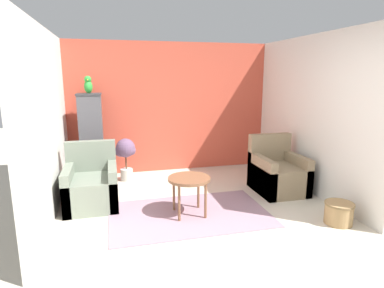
# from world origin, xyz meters

# --- Properties ---
(ground_plane) EXTENTS (20.00, 20.00, 0.00)m
(ground_plane) POSITION_xyz_m (0.00, 0.00, 0.00)
(ground_plane) COLOR beige
(ground_plane) RESTS_ON ground
(wall_back_accent) EXTENTS (4.02, 0.06, 2.51)m
(wall_back_accent) POSITION_xyz_m (0.00, 3.36, 1.26)
(wall_back_accent) COLOR #C64C38
(wall_back_accent) RESTS_ON ground_plane
(wall_left) EXTENTS (0.06, 3.33, 2.51)m
(wall_left) POSITION_xyz_m (-1.98, 1.67, 1.26)
(wall_left) COLOR silver
(wall_left) RESTS_ON ground_plane
(wall_right) EXTENTS (0.06, 3.33, 2.51)m
(wall_right) POSITION_xyz_m (1.98, 1.67, 1.26)
(wall_right) COLOR silver
(wall_right) RESTS_ON ground_plane
(area_rug) EXTENTS (2.17, 1.36, 0.01)m
(area_rug) POSITION_xyz_m (-0.17, 1.14, 0.01)
(area_rug) COLOR gray
(area_rug) RESTS_ON ground_plane
(coffee_table) EXTENTS (0.58, 0.58, 0.54)m
(coffee_table) POSITION_xyz_m (-0.17, 1.14, 0.47)
(coffee_table) COLOR brown
(coffee_table) RESTS_ON ground_plane
(armchair_left) EXTENTS (0.73, 0.84, 0.91)m
(armchair_left) POSITION_xyz_m (-1.48, 1.81, 0.29)
(armchair_left) COLOR slate
(armchair_left) RESTS_ON ground_plane
(armchair_right) EXTENTS (0.73, 0.84, 0.91)m
(armchair_right) POSITION_xyz_m (1.46, 1.68, 0.29)
(armchair_right) COLOR #8E7A5B
(armchair_right) RESTS_ON ground_plane
(birdcage) EXTENTS (0.54, 0.54, 1.58)m
(birdcage) POSITION_xyz_m (-1.50, 2.95, 0.75)
(birdcage) COLOR #353539
(birdcage) RESTS_ON ground_plane
(parrot) EXTENTS (0.14, 0.25, 0.30)m
(parrot) POSITION_xyz_m (-1.50, 2.95, 1.72)
(parrot) COLOR green
(parrot) RESTS_ON birdcage
(potted_plant) EXTENTS (0.37, 0.34, 0.78)m
(potted_plant) POSITION_xyz_m (-0.93, 2.87, 0.51)
(potted_plant) COLOR beige
(potted_plant) RESTS_ON ground_plane
(wicker_basket) EXTENTS (0.37, 0.37, 0.28)m
(wicker_basket) POSITION_xyz_m (1.63, 0.40, 0.15)
(wicker_basket) COLOR #A37F51
(wicker_basket) RESTS_ON ground_plane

